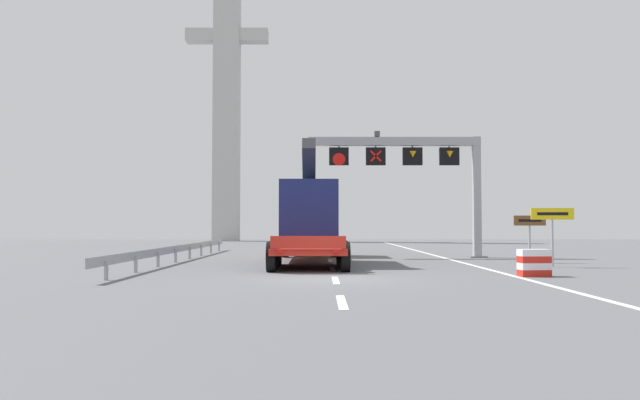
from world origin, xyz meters
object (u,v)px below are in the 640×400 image
Objects in this scene: heavy_haul_truck_red at (308,219)px; tourist_info_sign_brown at (528,227)px; exit_sign_yellow at (551,221)px; bridge_pylon_distant at (226,72)px; overhead_lane_gantry at (416,162)px; crash_barrier_striped at (533,263)px.

tourist_info_sign_brown is at bearing -9.76° from heavy_haul_truck_red.
bridge_pylon_distant reaches higher than exit_sign_yellow.
tourist_info_sign_brown is (10.05, -1.73, -0.36)m from heavy_haul_truck_red.
overhead_lane_gantry reaches higher than exit_sign_yellow.
overhead_lane_gantry is 0.66× the size of heavy_haul_truck_red.
exit_sign_yellow is (4.32, -7.45, -3.20)m from overhead_lane_gantry.
heavy_haul_truck_red is 12.15m from crash_barrier_striped.
bridge_pylon_distant reaches higher than crash_barrier_striped.
overhead_lane_gantry is at bearing 120.09° from exit_sign_yellow.
tourist_info_sign_brown is (0.05, 2.93, -0.24)m from exit_sign_yellow.
tourist_info_sign_brown is at bearing -63.44° from bridge_pylon_distant.
heavy_haul_truck_red reaches higher than exit_sign_yellow.
overhead_lane_gantry reaches higher than crash_barrier_striped.
crash_barrier_striped is at bearing -69.81° from bridge_pylon_distant.
heavy_haul_truck_red is 13.46× the size of crash_barrier_striped.
heavy_haul_truck_red is at bearing 170.24° from tourist_info_sign_brown.
crash_barrier_striped is (-2.37, -4.68, -1.41)m from exit_sign_yellow.
overhead_lane_gantry is 9.19m from exit_sign_yellow.
heavy_haul_truck_red is 42.38m from bridge_pylon_distant.
overhead_lane_gantry reaches higher than heavy_haul_truck_red.
heavy_haul_truck_red is at bearing -153.77° from overhead_lane_gantry.
exit_sign_yellow is 0.07× the size of bridge_pylon_distant.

